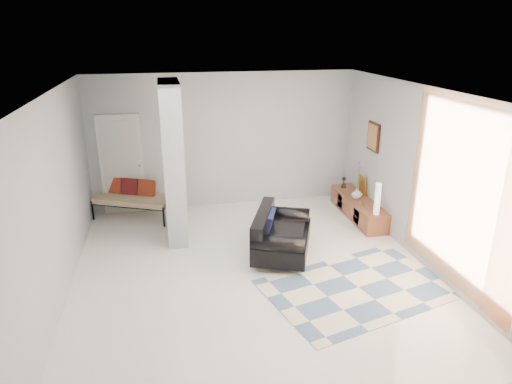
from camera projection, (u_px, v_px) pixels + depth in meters
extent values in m
plane|color=white|center=(252.00, 270.00, 7.23)|extent=(6.00, 6.00, 0.00)
plane|color=white|center=(252.00, 91.00, 6.28)|extent=(6.00, 6.00, 0.00)
plane|color=#B4B6B8|center=(224.00, 141.00, 9.52)|extent=(6.00, 0.00, 6.00)
plane|color=#B4B6B8|center=(319.00, 297.00, 3.99)|extent=(6.00, 0.00, 6.00)
plane|color=#B4B6B8|center=(55.00, 200.00, 6.23)|extent=(0.00, 6.00, 6.00)
plane|color=#B4B6B8|center=(421.00, 176.00, 7.28)|extent=(0.00, 6.00, 6.00)
cube|color=#ADB3B5|center=(173.00, 162.00, 8.02)|extent=(0.35, 1.20, 2.80)
cube|color=white|center=(122.00, 165.00, 9.21)|extent=(0.85, 0.06, 2.04)
plane|color=orange|center=(461.00, 198.00, 6.19)|extent=(0.00, 2.55, 2.55)
cube|color=#3A1B10|center=(373.00, 137.00, 8.76)|extent=(0.04, 0.45, 0.55)
cube|color=brown|center=(358.00, 208.00, 9.21)|extent=(0.45, 1.89, 0.40)
cube|color=#3A1B10|center=(356.00, 216.00, 8.78)|extent=(0.02, 0.25, 0.28)
cube|color=#3A1B10|center=(340.00, 201.00, 9.56)|extent=(0.02, 0.25, 0.28)
cube|color=gold|center=(362.00, 184.00, 9.35)|extent=(0.09, 0.32, 0.40)
cube|color=silver|center=(363.00, 203.00, 8.72)|extent=(0.04, 0.10, 0.12)
cylinder|color=silver|center=(257.00, 267.00, 7.23)|extent=(0.05, 0.05, 0.10)
cylinder|color=silver|center=(268.00, 235.00, 8.33)|extent=(0.05, 0.05, 0.10)
cylinder|color=silver|center=(299.00, 271.00, 7.12)|extent=(0.05, 0.05, 0.10)
cylinder|color=silver|center=(304.00, 238.00, 8.23)|extent=(0.05, 0.05, 0.10)
cube|color=black|center=(282.00, 241.00, 7.66)|extent=(1.32, 1.65, 0.30)
cube|color=black|center=(263.00, 222.00, 7.60)|extent=(0.71, 1.40, 0.36)
cylinder|color=black|center=(278.00, 244.00, 7.03)|extent=(0.86, 0.56, 0.28)
cylinder|color=black|center=(286.00, 215.00, 8.13)|extent=(0.86, 0.56, 0.28)
cube|color=black|center=(270.00, 221.00, 7.57)|extent=(0.32, 0.54, 0.31)
cylinder|color=black|center=(93.00, 210.00, 9.07)|extent=(0.04, 0.04, 0.40)
cylinder|color=black|center=(164.00, 217.00, 8.75)|extent=(0.04, 0.04, 0.40)
cylinder|color=black|center=(109.00, 200.00, 9.64)|extent=(0.04, 0.04, 0.40)
cylinder|color=black|center=(176.00, 206.00, 9.32)|extent=(0.04, 0.04, 0.40)
cube|color=beige|center=(134.00, 200.00, 9.13)|extent=(1.66, 1.22, 0.12)
cube|color=#98331B|center=(114.00, 185.00, 9.30)|extent=(0.38, 0.29, 0.33)
cube|color=maroon|center=(130.00, 186.00, 9.22)|extent=(0.38, 0.29, 0.33)
cube|color=#98331B|center=(147.00, 188.00, 9.15)|extent=(0.38, 0.29, 0.33)
cube|color=beige|center=(358.00, 287.00, 6.74)|extent=(3.04, 2.42, 0.01)
cylinder|color=silver|center=(378.00, 199.00, 8.28)|extent=(0.11, 0.11, 0.59)
imported|color=silver|center=(357.00, 193.00, 9.10)|extent=(0.23, 0.23, 0.22)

